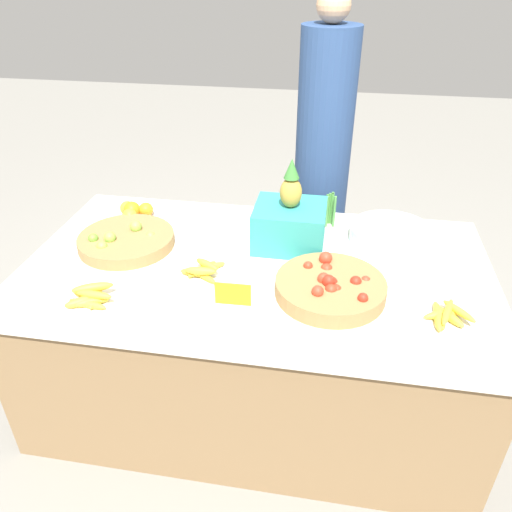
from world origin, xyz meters
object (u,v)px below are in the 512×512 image
object	(u,v)px
lime_bowl	(126,240)
metal_bowl	(391,235)
price_sign	(233,294)
produce_crate	(290,222)
tomato_basket	(330,287)
vendor_person	(322,171)

from	to	relation	value
lime_bowl	metal_bowl	bearing A→B (deg)	11.02
price_sign	produce_crate	xyz separation A→B (m)	(0.15, 0.47, 0.06)
tomato_basket	price_sign	xyz separation A→B (m)	(-0.34, -0.12, 0.01)
price_sign	vendor_person	size ratio (longest dim) A/B	0.08
lime_bowl	produce_crate	bearing A→B (deg)	10.88
tomato_basket	metal_bowl	bearing A→B (deg)	60.84
produce_crate	metal_bowl	bearing A→B (deg)	11.24
metal_bowl	tomato_basket	bearing A→B (deg)	-119.16
metal_bowl	vendor_person	world-z (taller)	vendor_person
tomato_basket	price_sign	bearing A→B (deg)	-160.73
tomato_basket	metal_bowl	xyz separation A→B (m)	(0.24, 0.43, 0.00)
metal_bowl	price_sign	world-z (taller)	price_sign
produce_crate	vendor_person	size ratio (longest dim) A/B	0.24
metal_bowl	price_sign	bearing A→B (deg)	-136.63
tomato_basket	produce_crate	world-z (taller)	produce_crate
lime_bowl	metal_bowl	size ratio (longest dim) A/B	1.17
vendor_person	tomato_basket	bearing A→B (deg)	-84.65
lime_bowl	tomato_basket	distance (m)	0.91
lime_bowl	produce_crate	xyz separation A→B (m)	(0.69, 0.13, 0.08)
tomato_basket	price_sign	size ratio (longest dim) A/B	3.11
tomato_basket	produce_crate	xyz separation A→B (m)	(-0.19, 0.35, 0.07)
produce_crate	tomato_basket	bearing A→B (deg)	-60.80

